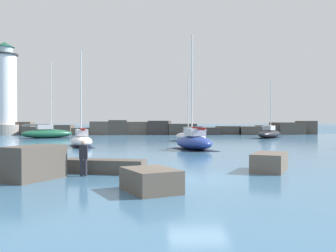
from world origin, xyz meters
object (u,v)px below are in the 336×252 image
object	(u,v)px
sailboat_moored_2	(82,140)
lighthouse	(5,94)
sailboat_moored_4	(47,133)
sailboat_moored_3	(190,136)
sailboat_moored_0	(194,142)
person_on_rocks	(83,156)
sailboat_moored_1	(269,133)

from	to	relation	value
sailboat_moored_2	lighthouse	bearing A→B (deg)	121.12
sailboat_moored_2	sailboat_moored_4	bearing A→B (deg)	114.13
sailboat_moored_2	sailboat_moored_3	bearing A→B (deg)	34.49
lighthouse	sailboat_moored_0	world-z (taller)	lighthouse
sailboat_moored_4	person_on_rocks	world-z (taller)	sailboat_moored_4
sailboat_moored_0	sailboat_moored_4	size ratio (longest dim) A/B	0.92
sailboat_moored_3	lighthouse	bearing A→B (deg)	143.37
sailboat_moored_0	sailboat_moored_1	distance (m)	24.89
sailboat_moored_4	person_on_rocks	size ratio (longest dim) A/B	6.68
sailboat_moored_1	sailboat_moored_2	world-z (taller)	sailboat_moored_2
sailboat_moored_4	person_on_rocks	distance (m)	38.10
lighthouse	person_on_rocks	xyz separation A→B (m)	(21.37, -49.32, -6.20)
sailboat_moored_2	sailboat_moored_4	size ratio (longest dim) A/B	0.86
sailboat_moored_1	person_on_rocks	size ratio (longest dim) A/B	5.15
person_on_rocks	sailboat_moored_2	bearing A→B (deg)	99.72
lighthouse	sailboat_moored_3	size ratio (longest dim) A/B	2.03
sailboat_moored_1	sailboat_moored_2	size ratio (longest dim) A/B	0.90
sailboat_moored_2	sailboat_moored_0	bearing A→B (deg)	-23.83
lighthouse	person_on_rocks	bearing A→B (deg)	-66.57
sailboat_moored_0	sailboat_moored_1	xyz separation A→B (m)	(13.69, 20.80, -0.04)
sailboat_moored_3	sailboat_moored_0	bearing A→B (deg)	-95.58
sailboat_moored_1	sailboat_moored_2	xyz separation A→B (m)	(-23.98, -16.25, -0.03)
sailboat_moored_2	sailboat_moored_1	bearing A→B (deg)	34.12
sailboat_moored_1	sailboat_moored_3	xyz separation A→B (m)	(-12.47, -8.34, -0.01)
sailboat_moored_0	person_on_rocks	xyz separation A→B (m)	(-6.96, -14.89, 0.19)
sailboat_moored_0	sailboat_moored_1	world-z (taller)	sailboat_moored_0
sailboat_moored_3	sailboat_moored_2	bearing A→B (deg)	-145.51
sailboat_moored_1	person_on_rocks	distance (m)	41.23
lighthouse	sailboat_moored_3	distance (m)	37.39
sailboat_moored_3	person_on_rocks	world-z (taller)	sailboat_moored_3
sailboat_moored_2	sailboat_moored_3	xyz separation A→B (m)	(11.51, 7.91, 0.02)
sailboat_moored_2	sailboat_moored_4	world-z (taller)	sailboat_moored_4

